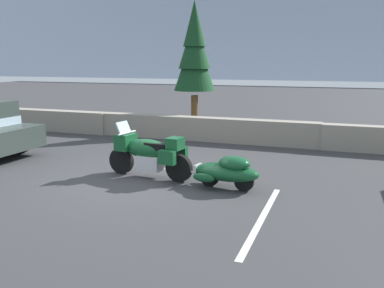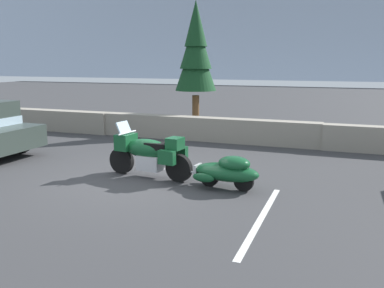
{
  "view_description": "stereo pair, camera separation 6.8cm",
  "coord_description": "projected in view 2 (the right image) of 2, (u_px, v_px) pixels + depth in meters",
  "views": [
    {
      "loc": [
        4.6,
        -8.62,
        2.78
      ],
      "look_at": [
        1.26,
        0.52,
        0.85
      ],
      "focal_mm": 38.84,
      "sensor_mm": 36.0,
      "label": 1
    },
    {
      "loc": [
        4.67,
        -8.59,
        2.78
      ],
      "look_at": [
        1.26,
        0.52,
        0.85
      ],
      "focal_mm": 38.84,
      "sensor_mm": 36.0,
      "label": 2
    }
  ],
  "objects": [
    {
      "name": "ground_plane",
      "position": [
        136.0,
        179.0,
        10.04
      ],
      "size": [
        80.0,
        80.0,
        0.0
      ],
      "primitive_type": "plane",
      "color": "#38383A"
    },
    {
      "name": "stone_guard_wall",
      "position": [
        194.0,
        129.0,
        14.93
      ],
      "size": [
        24.0,
        0.62,
        0.84
      ],
      "color": "gray",
      "rests_on": "ground"
    },
    {
      "name": "distant_ridgeline",
      "position": [
        330.0,
        39.0,
        96.0
      ],
      "size": [
        240.0,
        80.0,
        16.0
      ],
      "primitive_type": "cube",
      "color": "#99A8BF",
      "rests_on": "ground"
    },
    {
      "name": "touring_motorcycle",
      "position": [
        149.0,
        153.0,
        10.05
      ],
      "size": [
        2.31,
        0.9,
        1.33
      ],
      "color": "black",
      "rests_on": "ground"
    },
    {
      "name": "car_shaped_trailer",
      "position": [
        227.0,
        171.0,
        9.18
      ],
      "size": [
        2.23,
        0.89,
        0.76
      ],
      "color": "black",
      "rests_on": "ground"
    },
    {
      "name": "pine_tree_tall",
      "position": [
        196.0,
        51.0,
        16.09
      ],
      "size": [
        1.61,
        1.61,
        5.11
      ],
      "color": "brown",
      "rests_on": "ground"
    },
    {
      "name": "parking_stripe_marker",
      "position": [
        261.0,
        218.0,
        7.51
      ],
      "size": [
        0.12,
        3.6,
        0.01
      ],
      "primitive_type": "cube",
      "color": "silver",
      "rests_on": "ground"
    }
  ]
}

